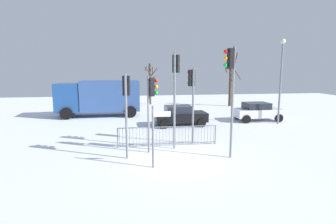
{
  "coord_description": "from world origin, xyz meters",
  "views": [
    {
      "loc": [
        -2.09,
        -11.96,
        4.19
      ],
      "look_at": [
        0.12,
        3.02,
        1.75
      ],
      "focal_mm": 29.14,
      "sensor_mm": 36.0,
      "label": 1
    }
  ],
  "objects_px": {
    "traffic_light_rear_right": "(176,79)",
    "bare_tree_centre": "(231,82)",
    "traffic_light_mid_left": "(231,78)",
    "direction_sign_post": "(155,133)",
    "delivery_truck": "(99,96)",
    "bare_tree_left": "(150,83)",
    "traffic_light_mid_right": "(126,97)",
    "traffic_light_foreground_left": "(192,88)",
    "car_black_trailing": "(180,115)",
    "street_lamp": "(281,72)",
    "traffic_light_foreground_right": "(151,97)",
    "car_white_mid": "(257,111)"
  },
  "relations": [
    {
      "from": "traffic_light_mid_right",
      "to": "bare_tree_left",
      "type": "bearing_deg",
      "value": 94.04
    },
    {
      "from": "traffic_light_rear_right",
      "to": "traffic_light_foreground_left",
      "type": "distance_m",
      "value": 1.44
    },
    {
      "from": "traffic_light_foreground_right",
      "to": "direction_sign_post",
      "type": "relative_size",
      "value": 1.45
    },
    {
      "from": "traffic_light_rear_right",
      "to": "traffic_light_foreground_right",
      "type": "distance_m",
      "value": 1.64
    },
    {
      "from": "street_lamp",
      "to": "bare_tree_centre",
      "type": "distance_m",
      "value": 10.09
    },
    {
      "from": "traffic_light_mid_right",
      "to": "direction_sign_post",
      "type": "xyz_separation_m",
      "value": [
        1.14,
        -1.52,
        -1.4
      ]
    },
    {
      "from": "traffic_light_rear_right",
      "to": "car_white_mid",
      "type": "relative_size",
      "value": 1.3
    },
    {
      "from": "traffic_light_mid_left",
      "to": "delivery_truck",
      "type": "distance_m",
      "value": 14.5
    },
    {
      "from": "traffic_light_mid_right",
      "to": "bare_tree_centre",
      "type": "distance_m",
      "value": 19.85
    },
    {
      "from": "traffic_light_rear_right",
      "to": "car_black_trailing",
      "type": "relative_size",
      "value": 1.28
    },
    {
      "from": "traffic_light_foreground_right",
      "to": "traffic_light_mid_left",
      "type": "bearing_deg",
      "value": 53.71
    },
    {
      "from": "traffic_light_foreground_left",
      "to": "car_black_trailing",
      "type": "bearing_deg",
      "value": 63.63
    },
    {
      "from": "direction_sign_post",
      "to": "street_lamp",
      "type": "distance_m",
      "value": 13.03
    },
    {
      "from": "street_lamp",
      "to": "car_black_trailing",
      "type": "bearing_deg",
      "value": 176.02
    },
    {
      "from": "traffic_light_rear_right",
      "to": "traffic_light_mid_left",
      "type": "relative_size",
      "value": 0.96
    },
    {
      "from": "direction_sign_post",
      "to": "delivery_truck",
      "type": "height_order",
      "value": "delivery_truck"
    },
    {
      "from": "traffic_light_mid_right",
      "to": "delivery_truck",
      "type": "distance_m",
      "value": 12.03
    },
    {
      "from": "traffic_light_mid_right",
      "to": "traffic_light_foreground_right",
      "type": "xyz_separation_m",
      "value": [
        1.19,
        0.64,
        -0.08
      ]
    },
    {
      "from": "traffic_light_foreground_left",
      "to": "delivery_truck",
      "type": "xyz_separation_m",
      "value": [
        -5.95,
        9.7,
        -1.35
      ]
    },
    {
      "from": "traffic_light_mid_left",
      "to": "car_black_trailing",
      "type": "height_order",
      "value": "traffic_light_mid_left"
    },
    {
      "from": "car_black_trailing",
      "to": "street_lamp",
      "type": "relative_size",
      "value": 0.61
    },
    {
      "from": "car_white_mid",
      "to": "traffic_light_mid_right",
      "type": "bearing_deg",
      "value": -143.93
    },
    {
      "from": "car_white_mid",
      "to": "delivery_truck",
      "type": "xyz_separation_m",
      "value": [
        -12.74,
        4.02,
        0.97
      ]
    },
    {
      "from": "direction_sign_post",
      "to": "delivery_truck",
      "type": "xyz_separation_m",
      "value": [
        -3.54,
        13.25,
        0.24
      ]
    },
    {
      "from": "traffic_light_foreground_left",
      "to": "traffic_light_foreground_right",
      "type": "relative_size",
      "value": 1.1
    },
    {
      "from": "traffic_light_mid_left",
      "to": "direction_sign_post",
      "type": "xyz_separation_m",
      "value": [
        -3.54,
        -0.77,
        -2.27
      ]
    },
    {
      "from": "car_white_mid",
      "to": "car_black_trailing",
      "type": "height_order",
      "value": "same"
    },
    {
      "from": "traffic_light_mid_right",
      "to": "traffic_light_foreground_left",
      "type": "relative_size",
      "value": 0.94
    },
    {
      "from": "traffic_light_rear_right",
      "to": "delivery_truck",
      "type": "relative_size",
      "value": 0.7
    },
    {
      "from": "street_lamp",
      "to": "bare_tree_left",
      "type": "distance_m",
      "value": 15.49
    },
    {
      "from": "traffic_light_rear_right",
      "to": "direction_sign_post",
      "type": "xyz_separation_m",
      "value": [
        -1.37,
        -2.72,
        -2.12
      ]
    },
    {
      "from": "street_lamp",
      "to": "traffic_light_mid_right",
      "type": "bearing_deg",
      "value": -150.99
    },
    {
      "from": "traffic_light_mid_right",
      "to": "street_lamp",
      "type": "distance_m",
      "value": 12.97
    },
    {
      "from": "traffic_light_rear_right",
      "to": "bare_tree_centre",
      "type": "relative_size",
      "value": 0.85
    },
    {
      "from": "traffic_light_foreground_left",
      "to": "car_white_mid",
      "type": "relative_size",
      "value": 1.1
    },
    {
      "from": "traffic_light_rear_right",
      "to": "car_white_mid",
      "type": "bearing_deg",
      "value": 75.8
    },
    {
      "from": "traffic_light_rear_right",
      "to": "car_black_trailing",
      "type": "xyz_separation_m",
      "value": [
        1.31,
        5.6,
        -2.85
      ]
    },
    {
      "from": "traffic_light_mid_left",
      "to": "bare_tree_centre",
      "type": "height_order",
      "value": "bare_tree_centre"
    },
    {
      "from": "traffic_light_mid_left",
      "to": "car_black_trailing",
      "type": "bearing_deg",
      "value": 0.55
    },
    {
      "from": "street_lamp",
      "to": "bare_tree_left",
      "type": "xyz_separation_m",
      "value": [
        -8.67,
        12.76,
        -1.35
      ]
    },
    {
      "from": "traffic_light_foreground_left",
      "to": "traffic_light_rear_right",
      "type": "bearing_deg",
      "value": -164.32
    },
    {
      "from": "traffic_light_foreground_right",
      "to": "direction_sign_post",
      "type": "xyz_separation_m",
      "value": [
        -0.06,
        -2.16,
        -1.31
      ]
    },
    {
      "from": "traffic_light_mid_left",
      "to": "bare_tree_centre",
      "type": "relative_size",
      "value": 0.88
    },
    {
      "from": "bare_tree_left",
      "to": "bare_tree_centre",
      "type": "bearing_deg",
      "value": -17.44
    },
    {
      "from": "traffic_light_foreground_left",
      "to": "traffic_light_mid_right",
      "type": "bearing_deg",
      "value": -173.29
    },
    {
      "from": "bare_tree_left",
      "to": "traffic_light_mid_right",
      "type": "bearing_deg",
      "value": -97.89
    },
    {
      "from": "traffic_light_rear_right",
      "to": "bare_tree_centre",
      "type": "distance_m",
      "value": 17.52
    },
    {
      "from": "delivery_truck",
      "to": "bare_tree_left",
      "type": "bearing_deg",
      "value": -126.26
    },
    {
      "from": "traffic_light_mid_right",
      "to": "car_white_mid",
      "type": "height_order",
      "value": "traffic_light_mid_right"
    },
    {
      "from": "traffic_light_mid_right",
      "to": "direction_sign_post",
      "type": "bearing_deg",
      "value": -41.27
    }
  ]
}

